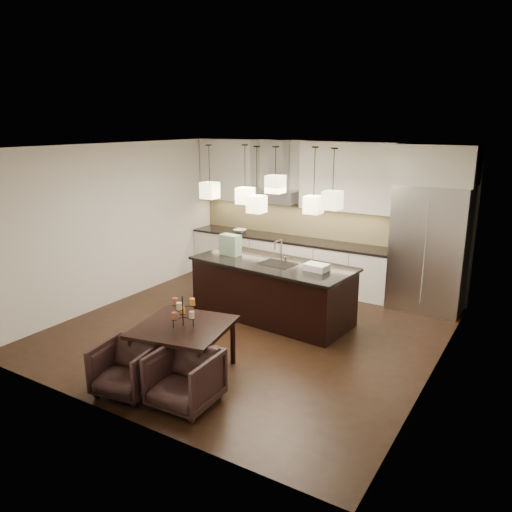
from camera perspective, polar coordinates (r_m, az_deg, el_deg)
The scene contains 37 objects.
floor at distance 7.87m, azimuth -0.77°, elevation -8.50°, with size 5.50×5.50×0.02m, color black.
ceiling at distance 7.23m, azimuth -0.85°, elevation 12.46°, with size 5.50×5.50×0.02m, color white.
wall_back at distance 9.82m, azimuth 7.82°, elevation 4.73°, with size 5.50×0.02×2.80m, color silver.
wall_front at distance 5.39m, azimuth -16.66°, elevation -4.43°, with size 5.50×0.02×2.80m, color silver.
wall_left at distance 9.16m, azimuth -15.61°, elevation 3.57°, with size 0.02×5.50×2.80m, color silver.
wall_right at distance 6.44m, azimuth 20.47°, elevation -1.57°, with size 0.02×5.50×2.80m, color silver.
refrigerator at distance 8.91m, azimuth 19.19°, elevation 0.82°, with size 1.20×0.72×2.15m, color #B7B7BA.
fridge_panel at distance 8.69m, azimuth 19.99°, elevation 9.80°, with size 1.26×0.72×0.65m, color silver.
lower_cabinets at distance 10.01m, azimuth 3.59°, elevation -0.60°, with size 4.21×0.62×0.88m, color silver.
countertop at distance 9.89m, azimuth 3.63°, elevation 1.96°, with size 4.21×0.66×0.04m, color black.
backsplash at distance 10.09m, azimuth 4.46°, elevation 4.14°, with size 4.21×0.02×0.63m, color #CDC182.
upper_cab_left at distance 10.56m, azimuth -3.10°, elevation 9.81°, with size 1.25×0.35×1.25m, color silver.
upper_cab_right at distance 9.33m, azimuth 10.66°, elevation 8.89°, with size 1.86×0.35×1.25m, color silver.
hood_canopy at distance 9.93m, azimuth 2.30°, elevation 6.84°, with size 0.90×0.52×0.24m, color #B7B7BA.
hood_chimney at distance 9.95m, azimuth 2.65°, elevation 10.33°, with size 0.30×0.28×0.96m, color #B7B7BA.
fruit_bowl at distance 10.38m, azimuth -1.85°, elevation 2.90°, with size 0.26×0.26×0.06m, color silver.
island_body at distance 8.19m, azimuth 1.85°, elevation -4.08°, with size 2.58×1.03×0.91m, color black.
island_top at distance 8.05m, azimuth 1.88°, elevation -0.88°, with size 2.66×1.11×0.04m, color black.
faucet at distance 8.02m, azimuth 2.92°, elevation 0.65°, with size 0.10×0.25×0.39m, color silver, non-canonical shape.
tote_bag at distance 8.47m, azimuth -2.95°, elevation 1.29°, with size 0.35×0.19×0.35m, color #154A25.
food_container at distance 7.64m, azimuth 6.92°, elevation -1.29°, with size 0.35×0.25×0.10m, color silver.
dining_table at distance 6.54m, azimuth -8.20°, elevation -10.51°, with size 1.11×1.11×0.66m, color black, non-canonical shape.
candelabra at distance 6.33m, azimuth -8.38°, elevation -6.21°, with size 0.32×0.32×0.39m, color black, non-canonical shape.
candle_a at distance 6.29m, azimuth -7.37°, elevation -6.68°, with size 0.07×0.07×0.09m, color beige.
candle_b at distance 6.46m, azimuth -8.40°, elevation -6.12°, with size 0.07×0.07×0.09m, color orange.
candle_c at distance 6.29m, azimuth -9.33°, elevation -6.77°, with size 0.07×0.07×0.09m, color brown.
candle_d at distance 6.32m, azimuth -7.29°, elevation -5.21°, with size 0.07×0.07×0.09m, color orange.
candle_e at distance 6.36m, azimuth -9.25°, elevation -5.13°, with size 0.07×0.07×0.09m, color brown.
candle_f at distance 6.19m, azimuth -8.78°, elevation -5.69°, with size 0.07×0.07×0.09m, color beige.
armchair_left at distance 6.25m, azimuth -14.58°, elevation -12.35°, with size 0.67×0.69×0.62m, color black.
armchair_right at distance 5.87m, azimuth -8.15°, elevation -13.71°, with size 0.70×0.72×0.66m, color black.
pendant_a at distance 8.11m, azimuth -5.31°, elevation 7.48°, with size 0.24×0.24×0.26m, color beige.
pendant_b at distance 8.12m, azimuth -1.25°, elevation 6.90°, with size 0.24×0.24×0.26m, color beige.
pendant_c at distance 7.50m, azimuth 2.22°, elevation 8.21°, with size 0.24×0.24×0.26m, color beige.
pendant_d at distance 7.48m, azimuth 6.58°, elevation 5.83°, with size 0.24×0.24×0.26m, color beige.
pendant_e at distance 7.14m, azimuth 8.72°, elevation 6.31°, with size 0.24×0.24×0.26m, color beige.
pendant_f at distance 7.64m, azimuth 0.08°, elevation 5.94°, with size 0.24×0.24×0.26m, color beige.
Camera 1 is at (3.84, -6.11, 3.14)m, focal length 35.00 mm.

